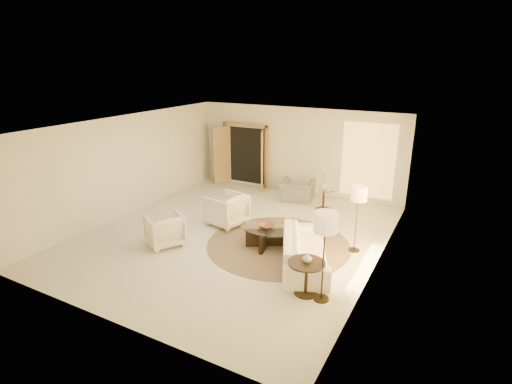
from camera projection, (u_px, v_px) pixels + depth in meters
The scene contains 18 objects.
room at pixel (234, 182), 9.69m from camera, with size 7.04×8.04×2.83m.
windows_right at pixel (379, 207), 8.23m from camera, with size 0.10×6.40×2.40m, color #FFC866, non-canonical shape.
window_back_corner at pixel (368, 161), 11.96m from camera, with size 1.70×0.10×2.40m, color #FFC866, non-canonical shape.
curtains_right at pixel (385, 196), 9.02m from camera, with size 0.06×5.20×2.60m, color tan, non-canonical shape.
french_doors at pixel (244, 155), 13.84m from camera, with size 1.95×0.66×2.16m.
area_rug at pixel (278, 244), 9.61m from camera, with size 3.44×3.44×0.01m, color #443323.
sofa at pixel (305, 249), 8.60m from camera, with size 2.36×0.92×0.69m, color white.
armchair_left at pixel (226, 208), 10.65m from camera, with size 0.91×0.85×0.93m, color white.
armchair_right at pixel (165, 228), 9.51m from camera, with size 0.81×0.76×0.83m, color white.
accent_chair at pixel (297, 187), 12.47m from camera, with size 1.00×0.65×0.87m, color gray.
coffee_table at pixel (266, 235), 9.44m from camera, with size 1.72×1.72×0.48m.
end_table at pixel (306, 272), 7.47m from camera, with size 0.70×0.70×0.67m.
side_table at pixel (324, 197), 11.71m from camera, with size 0.56×0.56×0.65m.
floor_lamp_near at pixel (358, 197), 8.88m from camera, with size 0.38×0.38×1.57m.
floor_lamp_far at pixel (325, 226), 6.95m from camera, with size 0.42×0.42×1.73m.
bowl at pixel (266, 226), 9.36m from camera, with size 0.38×0.38×0.09m, color brown.
end_vase at pixel (307, 258), 7.37m from camera, with size 0.18×0.18×0.19m, color silver.
side_vase at pixel (324, 185), 11.59m from camera, with size 0.22×0.22×0.23m, color silver.
Camera 1 is at (4.88, -7.89, 4.25)m, focal length 28.00 mm.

